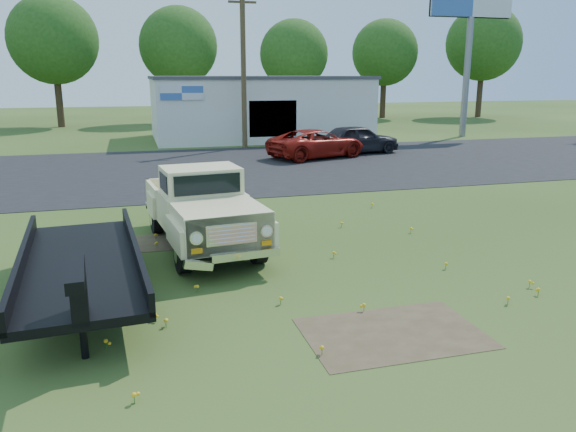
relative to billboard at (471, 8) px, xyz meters
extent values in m
plane|color=#284215|center=(-20.00, -24.04, -8.54)|extent=(140.00, 140.00, 0.00)
cube|color=black|center=(-20.00, -9.04, -8.54)|extent=(90.00, 14.00, 0.02)
cube|color=#4A3B27|center=(-18.50, -27.04, -8.54)|extent=(3.00, 2.00, 0.01)
cube|color=#4A3B27|center=(-22.00, -20.54, -8.54)|extent=(2.20, 1.60, 0.01)
cube|color=silver|center=(-14.00, 2.96, -6.54)|extent=(14.00, 8.00, 4.00)
cube|color=#3F3F44|center=(-14.00, 2.96, -4.49)|extent=(14.20, 8.20, 0.20)
cube|color=black|center=(-14.00, -0.99, -6.94)|extent=(3.00, 0.10, 2.20)
cube|color=silver|center=(-19.50, -1.09, -5.34)|extent=(2.50, 0.08, 0.80)
cylinder|color=slate|center=(0.00, -0.04, -4.54)|extent=(0.44, 0.44, 8.00)
cylinder|color=#3F311D|center=(-16.00, -2.04, -4.04)|extent=(0.30, 0.30, 9.00)
cube|color=#3F311D|center=(-16.00, -2.04, -0.34)|extent=(1.60, 0.12, 0.12)
cylinder|color=#382819|center=(-28.00, 15.46, -6.56)|extent=(0.56, 0.56, 3.96)
sphere|color=#1E4A15|center=(-28.00, 15.46, -1.58)|extent=(7.04, 7.04, 7.04)
cylinder|color=#382819|center=(-18.00, 16.46, -6.65)|extent=(0.56, 0.56, 3.78)
sphere|color=#1E4A15|center=(-18.00, 16.46, -1.90)|extent=(6.72, 6.72, 6.72)
cylinder|color=#382819|center=(-8.00, 14.96, -6.83)|extent=(0.56, 0.56, 3.42)
sphere|color=#1E4A15|center=(-8.00, 14.96, -2.53)|extent=(6.08, 6.08, 6.08)
cylinder|color=#382819|center=(2.00, 17.46, -6.74)|extent=(0.56, 0.56, 3.60)
sphere|color=#1E4A15|center=(2.00, 17.46, -2.22)|extent=(6.40, 6.40, 6.40)
cylinder|color=#382819|center=(12.00, 15.96, -6.47)|extent=(0.56, 0.56, 4.14)
sphere|color=#1E4A15|center=(12.00, 15.96, -1.27)|extent=(7.36, 7.36, 7.36)
imported|color=maroon|center=(-13.18, -7.12, -7.80)|extent=(5.80, 4.00, 1.47)
imported|color=black|center=(-10.51, -6.20, -7.75)|extent=(4.82, 2.47, 1.57)
camera|label=1|loc=(-22.58, -34.97, -4.27)|focal=35.00mm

